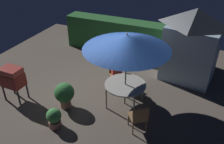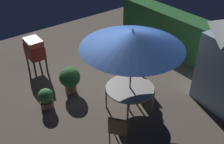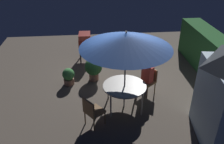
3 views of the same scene
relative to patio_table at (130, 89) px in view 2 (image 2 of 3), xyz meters
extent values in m
plane|color=brown|center=(-1.07, 0.10, -0.72)|extent=(11.00, 11.00, 0.00)
cube|color=#28602D|center=(-1.07, 3.60, 0.04)|extent=(6.14, 0.82, 1.52)
cylinder|color=#B2ADA3|center=(0.00, 0.00, 0.04)|extent=(1.32, 1.32, 0.04)
cylinder|color=gray|center=(-0.46, -0.46, -0.35)|extent=(0.05, 0.05, 0.74)
cylinder|color=gray|center=(0.46, -0.46, -0.35)|extent=(0.05, 0.05, 0.74)
cylinder|color=gray|center=(-0.46, 0.46, -0.35)|extent=(0.05, 0.05, 0.74)
cylinder|color=gray|center=(0.46, 0.46, -0.35)|extent=(0.05, 0.05, 0.74)
cylinder|color=#4C4C51|center=(0.00, 0.00, 0.50)|extent=(0.04, 0.04, 2.45)
cone|color=navy|center=(0.00, 0.00, 1.51)|extent=(2.59, 2.59, 0.43)
sphere|color=#4C4C51|center=(0.00, 0.00, 1.76)|extent=(0.06, 0.06, 0.06)
cube|color=maroon|center=(-3.47, -1.20, 0.06)|extent=(0.71, 0.52, 0.45)
cube|color=maroon|center=(-3.47, -1.20, 0.38)|extent=(0.68, 0.49, 0.20)
cylinder|color=#262628|center=(-3.78, -1.41, -0.44)|extent=(0.06, 0.06, 0.55)
cylinder|color=#262628|center=(-3.16, -1.41, -0.44)|extent=(0.06, 0.06, 0.55)
cylinder|color=#262628|center=(-3.78, -0.99, -0.44)|extent=(0.06, 0.06, 0.55)
cylinder|color=#262628|center=(-3.16, -0.99, -0.44)|extent=(0.06, 0.06, 0.55)
cube|color=olive|center=(-0.65, 0.86, -0.27)|extent=(0.64, 0.64, 0.06)
cube|color=olive|center=(-0.78, 1.02, -0.04)|extent=(0.40, 0.32, 0.45)
cylinder|color=brown|center=(-0.61, 1.14, -0.49)|extent=(0.04, 0.04, 0.45)
cylinder|color=brown|center=(-0.93, 0.89, -0.49)|extent=(0.04, 0.04, 0.45)
cylinder|color=brown|center=(-0.37, 0.82, -0.49)|extent=(0.04, 0.04, 0.45)
cylinder|color=brown|center=(-0.69, 0.57, -0.49)|extent=(0.04, 0.04, 0.45)
cube|color=olive|center=(0.73, -0.93, -0.27)|extent=(0.65, 0.65, 0.06)
cube|color=olive|center=(0.86, -1.10, -0.04)|extent=(0.39, 0.32, 0.45)
cylinder|color=brown|center=(0.69, -1.22, -0.49)|extent=(0.04, 0.04, 0.45)
cylinder|color=brown|center=(1.01, -0.97, -0.49)|extent=(0.04, 0.04, 0.45)
cylinder|color=brown|center=(0.45, -0.90, -0.49)|extent=(0.04, 0.04, 0.45)
cylinder|color=brown|center=(0.76, -0.65, -0.49)|extent=(0.04, 0.04, 0.45)
cylinder|color=#936651|center=(-1.50, -1.80, -0.61)|extent=(0.37, 0.37, 0.22)
sphere|color=#3D8442|center=(-1.50, -1.80, -0.31)|extent=(0.44, 0.44, 0.44)
cylinder|color=#936651|center=(-1.72, -0.90, -0.58)|extent=(0.35, 0.35, 0.28)
sphere|color=#2D6B33|center=(-1.72, -0.90, -0.17)|extent=(0.64, 0.64, 0.64)
cube|color=#CC3D33|center=(-0.65, 0.86, 0.04)|extent=(0.42, 0.40, 0.55)
sphere|color=tan|center=(-0.65, 0.86, 0.43)|extent=(0.22, 0.22, 0.22)
cylinder|color=#383347|center=(-0.65, 0.86, -0.48)|extent=(0.10, 0.10, 0.48)
camera|label=1|loc=(2.06, -5.89, 4.27)|focal=38.09mm
camera|label=2|loc=(4.21, -3.84, 4.34)|focal=42.30mm
camera|label=3|loc=(6.01, -0.96, 3.93)|focal=38.33mm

